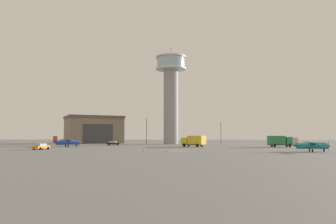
{
  "coord_description": "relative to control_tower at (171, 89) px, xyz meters",
  "views": [
    {
      "loc": [
        4.12,
        -68.47,
        3.12
      ],
      "look_at": [
        -3.56,
        19.95,
        9.59
      ],
      "focal_mm": 35.04,
      "sensor_mm": 36.0,
      "label": 1
    }
  ],
  "objects": [
    {
      "name": "car_black",
      "position": [
        -17.68,
        -18.08,
        -20.42
      ],
      "size": [
        4.29,
        2.36,
        1.37
      ],
      "rotation": [
        0.0,
        0.0,
        0.05
      ],
      "color": "black",
      "rests_on": "ground_plane"
    },
    {
      "name": "hangar",
      "position": [
        -34.06,
        12.01,
        -15.41
      ],
      "size": [
        28.36,
        26.38,
        11.46
      ],
      "rotation": [
        0.0,
        0.0,
        -1.04
      ],
      "color": "#7A6B56",
      "rests_on": "ground_plane"
    },
    {
      "name": "truck_box_yellow",
      "position": [
        9.0,
        -31.02,
        -19.41
      ],
      "size": [
        7.15,
        6.07,
        3.16
      ],
      "rotation": [
        0.0,
        0.0,
        2.52
      ],
      "color": "#38383D",
      "rests_on": "ground_plane"
    },
    {
      "name": "light_post_west",
      "position": [
        17.86,
        -13.65,
        -16.44
      ],
      "size": [
        0.44,
        0.44,
        7.82
      ],
      "color": "#38383D",
      "rests_on": "ground_plane"
    },
    {
      "name": "ground_plane",
      "position": [
        5.59,
        -55.97,
        -21.16
      ],
      "size": [
        400.0,
        400.0,
        0.0
      ],
      "primitive_type": "plane",
      "color": "slate"
    },
    {
      "name": "control_tower",
      "position": [
        0.0,
        0.0,
        0.0
      ],
      "size": [
        11.7,
        11.7,
        37.71
      ],
      "color": "gray",
      "rests_on": "ground_plane"
    },
    {
      "name": "truck_box_green",
      "position": [
        32.71,
        -30.95,
        -19.41
      ],
      "size": [
        6.82,
        3.68,
        3.12
      ],
      "rotation": [
        0.0,
        0.0,
        0.14
      ],
      "color": "#38383D",
      "rests_on": "ground_plane"
    },
    {
      "name": "airplane_blue",
      "position": [
        -26.89,
        -33.91,
        -19.72
      ],
      "size": [
        8.16,
        9.08,
        3.09
      ],
      "rotation": [
        0.0,
        0.0,
        0.68
      ],
      "color": "#2847A8",
      "rests_on": "ground_plane"
    },
    {
      "name": "traffic_cone_near_left",
      "position": [
        3.84,
        -60.6,
        -20.85
      ],
      "size": [
        0.36,
        0.36,
        0.62
      ],
      "color": "black",
      "rests_on": "ground_plane"
    },
    {
      "name": "airplane_teal",
      "position": [
        32.17,
        -57.72,
        -19.88
      ],
      "size": [
        7.31,
        9.31,
        2.75
      ],
      "rotation": [
        0.0,
        0.0,
        6.23
      ],
      "color": "teal",
      "rests_on": "ground_plane"
    },
    {
      "name": "car_orange",
      "position": [
        -25.37,
        -52.86,
        -20.42
      ],
      "size": [
        2.76,
        4.46,
        1.37
      ],
      "rotation": [
        0.0,
        0.0,
        1.37
      ],
      "color": "orange",
      "rests_on": "ground_plane"
    },
    {
      "name": "traffic_cone_near_right",
      "position": [
        -0.48,
        -61.35,
        -20.84
      ],
      "size": [
        0.36,
        0.36,
        0.65
      ],
      "color": "black",
      "rests_on": "ground_plane"
    },
    {
      "name": "light_post_east",
      "position": [
        -8.94,
        -2.88,
        -15.3
      ],
      "size": [
        0.44,
        0.44,
        10.01
      ],
      "color": "#38383D",
      "rests_on": "ground_plane"
    }
  ]
}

